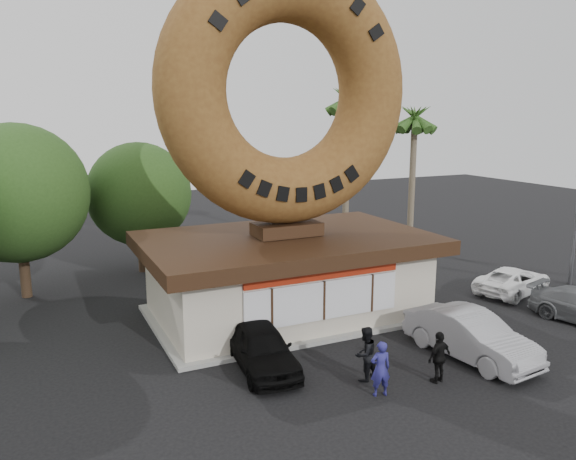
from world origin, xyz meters
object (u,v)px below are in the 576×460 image
(car_white, at_px, (513,280))
(donut_shop, at_px, (287,273))
(giant_donut, at_px, (287,92))
(person_left, at_px, (380,369))
(person_center, at_px, (365,354))
(car_silver, at_px, (470,335))
(person_right, at_px, (439,357))
(street_lamp, at_px, (176,181))
(car_black, at_px, (262,348))

(car_white, bearing_deg, donut_shop, 64.09)
(giant_donut, xyz_separation_m, person_left, (-0.39, -7.17, -7.96))
(person_left, height_order, person_center, person_center)
(person_center, bearing_deg, person_left, 65.24)
(car_silver, relative_size, car_white, 1.12)
(person_center, bearing_deg, car_silver, 160.91)
(car_silver, bearing_deg, person_right, -162.74)
(giant_donut, bearing_deg, street_lamp, 100.51)
(giant_donut, distance_m, person_left, 10.72)
(street_lamp, distance_m, car_black, 14.62)
(person_right, bearing_deg, giant_donut, -89.06)
(giant_donut, relative_size, car_white, 2.35)
(giant_donut, bearing_deg, donut_shop, -90.00)
(street_lamp, relative_size, person_left, 4.84)
(street_lamp, height_order, car_black, street_lamp)
(person_center, relative_size, car_silver, 0.36)
(car_silver, bearing_deg, car_black, 154.68)
(person_right, height_order, car_silver, person_right)
(person_right, bearing_deg, donut_shop, -89.03)
(car_silver, height_order, car_white, car_silver)
(person_right, xyz_separation_m, car_white, (8.81, 5.44, -0.21))
(car_silver, bearing_deg, street_lamp, 102.23)
(person_left, relative_size, person_right, 1.03)
(donut_shop, distance_m, street_lamp, 10.54)
(donut_shop, bearing_deg, giant_donut, 90.00)
(car_black, relative_size, car_silver, 0.87)
(giant_donut, relative_size, car_black, 2.43)
(donut_shop, height_order, street_lamp, street_lamp)
(street_lamp, distance_m, car_silver, 17.63)
(car_white, bearing_deg, car_black, 83.54)
(car_black, bearing_deg, person_left, -46.33)
(giant_donut, bearing_deg, person_left, -93.09)
(giant_donut, height_order, person_left, giant_donut)
(donut_shop, height_order, car_silver, donut_shop)
(person_left, relative_size, car_silver, 0.35)
(person_right, xyz_separation_m, car_silver, (2.10, 0.94, -0.02))
(car_black, relative_size, car_white, 0.97)
(person_left, distance_m, car_silver, 4.27)
(giant_donut, relative_size, person_center, 5.88)
(car_black, bearing_deg, donut_shop, 61.37)
(street_lamp, distance_m, person_right, 17.97)
(donut_shop, relative_size, person_center, 6.60)
(giant_donut, relative_size, car_silver, 2.11)
(street_lamp, height_order, car_silver, street_lamp)
(person_center, xyz_separation_m, car_white, (10.75, 4.37, -0.26))
(giant_donut, distance_m, person_right, 10.90)
(car_silver, bearing_deg, person_left, -174.99)
(person_left, xyz_separation_m, car_black, (-2.40, 3.07, -0.13))
(giant_donut, distance_m, person_center, 10.06)
(street_lamp, xyz_separation_m, person_center, (1.60, -16.17, -3.63))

